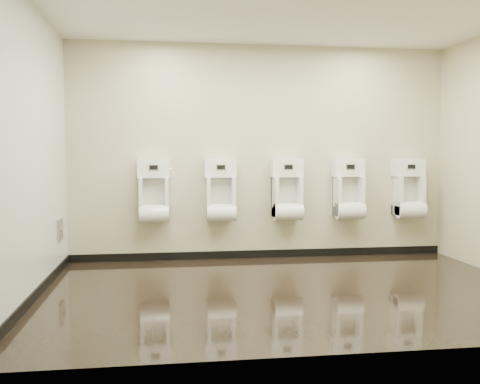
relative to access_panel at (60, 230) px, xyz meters
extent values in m
cube|color=black|center=(2.48, -1.20, -0.50)|extent=(5.00, 3.50, 0.00)
cube|color=silver|center=(2.48, -1.20, 2.30)|extent=(5.00, 3.50, 0.00)
cube|color=#BDB990|center=(2.48, 0.55, 0.90)|extent=(5.00, 0.02, 2.80)
cube|color=#BDB990|center=(2.48, -2.95, 0.90)|extent=(5.00, 0.02, 2.80)
cube|color=#BDB990|center=(-0.02, -1.20, 0.90)|extent=(0.02, 3.50, 2.80)
cube|color=white|center=(-0.01, -1.20, 0.90)|extent=(0.01, 3.50, 2.80)
cube|color=black|center=(2.48, 0.54, -0.45)|extent=(5.00, 0.02, 0.10)
cube|color=black|center=(-0.01, -1.20, -0.45)|extent=(0.02, 3.50, 0.10)
cube|color=#9E9EA3|center=(0.00, 0.00, 0.00)|extent=(0.03, 0.25, 0.25)
cylinder|color=silver|center=(0.02, 0.00, 0.00)|extent=(0.02, 0.04, 0.04)
cube|color=white|center=(1.08, 0.42, 0.32)|extent=(0.37, 0.27, 0.52)
cube|color=silver|center=(1.08, 0.50, 0.36)|extent=(0.28, 0.01, 0.40)
cylinder|color=white|center=(1.08, 0.35, 0.13)|extent=(0.37, 0.22, 0.22)
cube|color=white|center=(1.08, 0.45, 0.69)|extent=(0.41, 0.19, 0.22)
cube|color=black|center=(1.08, 0.35, 0.71)|extent=(0.10, 0.01, 0.06)
cube|color=silver|center=(1.08, 0.35, 0.71)|extent=(0.12, 0.01, 0.08)
cylinder|color=silver|center=(1.29, 0.45, 0.69)|extent=(0.01, 0.03, 0.03)
cube|color=white|center=(1.92, 0.42, 0.32)|extent=(0.37, 0.27, 0.52)
cube|color=silver|center=(1.92, 0.50, 0.36)|extent=(0.28, 0.01, 0.40)
cylinder|color=white|center=(1.92, 0.35, 0.13)|extent=(0.37, 0.22, 0.22)
cube|color=white|center=(1.92, 0.45, 0.69)|extent=(0.41, 0.19, 0.22)
cube|color=black|center=(1.92, 0.35, 0.71)|extent=(0.10, 0.01, 0.06)
cube|color=silver|center=(1.92, 0.35, 0.71)|extent=(0.12, 0.01, 0.08)
cylinder|color=silver|center=(2.13, 0.45, 0.69)|extent=(0.01, 0.03, 0.03)
cube|color=white|center=(2.80, 0.42, 0.32)|extent=(0.37, 0.27, 0.52)
cube|color=silver|center=(2.80, 0.50, 0.36)|extent=(0.28, 0.01, 0.40)
cylinder|color=white|center=(2.80, 0.35, 0.13)|extent=(0.37, 0.22, 0.22)
cube|color=white|center=(2.80, 0.45, 0.69)|extent=(0.41, 0.19, 0.22)
cube|color=black|center=(2.80, 0.35, 0.71)|extent=(0.10, 0.01, 0.06)
cube|color=silver|center=(2.80, 0.35, 0.71)|extent=(0.12, 0.01, 0.08)
cylinder|color=silver|center=(3.01, 0.45, 0.69)|extent=(0.01, 0.03, 0.03)
cube|color=white|center=(3.64, 0.42, 0.32)|extent=(0.37, 0.27, 0.52)
cube|color=silver|center=(3.64, 0.50, 0.36)|extent=(0.28, 0.01, 0.40)
cylinder|color=white|center=(3.64, 0.35, 0.13)|extent=(0.37, 0.22, 0.22)
cube|color=white|center=(3.64, 0.45, 0.69)|extent=(0.41, 0.19, 0.22)
cube|color=black|center=(3.64, 0.35, 0.71)|extent=(0.10, 0.01, 0.06)
cube|color=silver|center=(3.64, 0.35, 0.71)|extent=(0.12, 0.01, 0.08)
cylinder|color=silver|center=(3.85, 0.45, 0.69)|extent=(0.01, 0.03, 0.03)
cube|color=white|center=(4.48, 0.42, 0.32)|extent=(0.37, 0.27, 0.52)
cube|color=silver|center=(4.48, 0.50, 0.36)|extent=(0.28, 0.01, 0.40)
cylinder|color=white|center=(4.48, 0.35, 0.13)|extent=(0.37, 0.22, 0.22)
cube|color=white|center=(4.48, 0.45, 0.69)|extent=(0.41, 0.19, 0.22)
cube|color=black|center=(4.48, 0.35, 0.71)|extent=(0.10, 0.01, 0.06)
cube|color=silver|center=(4.48, 0.35, 0.71)|extent=(0.12, 0.01, 0.08)
cylinder|color=silver|center=(4.69, 0.45, 0.69)|extent=(0.01, 0.03, 0.03)
camera|label=1|loc=(1.21, -6.40, 0.87)|focal=40.00mm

